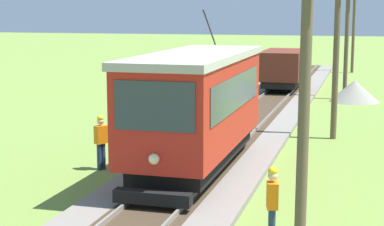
% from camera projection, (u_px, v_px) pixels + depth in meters
% --- Properties ---
extents(red_tram, '(2.60, 8.54, 4.79)m').
position_uv_depth(red_tram, '(197.00, 106.00, 19.44)').
color(red_tram, red).
rests_on(red_tram, rail_right).
extents(freight_car, '(2.40, 5.20, 2.31)m').
position_uv_depth(freight_car, '(283.00, 68.00, 39.02)').
color(freight_car, maroon).
rests_on(freight_car, rail_right).
extents(utility_pole_near_tram, '(1.40, 0.57, 6.90)m').
position_uv_depth(utility_pole_near_tram, '(305.00, 88.00, 12.84)').
color(utility_pole_near_tram, brown).
rests_on(utility_pole_near_tram, ground).
extents(utility_pole_mid, '(1.40, 0.41, 7.32)m').
position_uv_depth(utility_pole_mid, '(336.00, 45.00, 24.86)').
color(utility_pole_mid, brown).
rests_on(utility_pole_mid, ground).
extents(utility_pole_far, '(1.40, 0.35, 7.04)m').
position_uv_depth(utility_pole_far, '(347.00, 36.00, 36.10)').
color(utility_pole_far, brown).
rests_on(utility_pole_far, ground).
extents(utility_pole_distant, '(1.40, 0.59, 7.11)m').
position_uv_depth(utility_pole_distant, '(354.00, 28.00, 51.17)').
color(utility_pole_distant, brown).
rests_on(utility_pole_distant, ground).
extents(gravel_pile, '(2.82, 2.82, 1.21)m').
position_uv_depth(gravel_pile, '(354.00, 91.00, 35.47)').
color(gravel_pile, gray).
rests_on(gravel_pile, ground).
extents(track_worker, '(0.31, 0.42, 1.78)m').
position_uv_depth(track_worker, '(272.00, 202.00, 13.73)').
color(track_worker, navy).
rests_on(track_worker, ground).
extents(second_worker, '(0.39, 0.45, 1.78)m').
position_uv_depth(second_worker, '(101.00, 140.00, 20.35)').
color(second_worker, navy).
rests_on(second_worker, ground).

